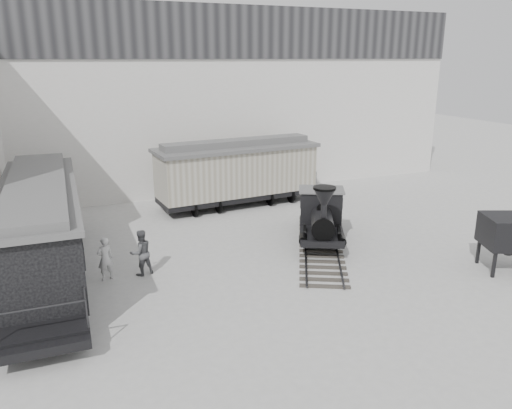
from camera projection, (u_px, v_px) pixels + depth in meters
name	position (u px, v px, depth m)	size (l,w,h in m)	color
ground	(320.00, 285.00, 18.46)	(90.00, 90.00, 0.00)	#9E9E9B
north_wall	(201.00, 101.00, 30.18)	(34.00, 2.51, 11.00)	silver
locomotive	(321.00, 219.00, 22.44)	(5.58, 8.49, 3.03)	#39342E
boxcar	(237.00, 171.00, 27.92)	(9.38, 3.59, 3.76)	black
passenger_coach	(41.00, 227.00, 18.89)	(2.99, 12.88, 3.43)	black
visitor_a	(105.00, 259.00, 18.67)	(0.62, 0.40, 1.69)	silver
visitor_b	(141.00, 253.00, 19.10)	(0.88, 0.69, 1.81)	#4B4C4F
coal_hopper	(510.00, 235.00, 19.36)	(2.51, 2.30, 2.22)	black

